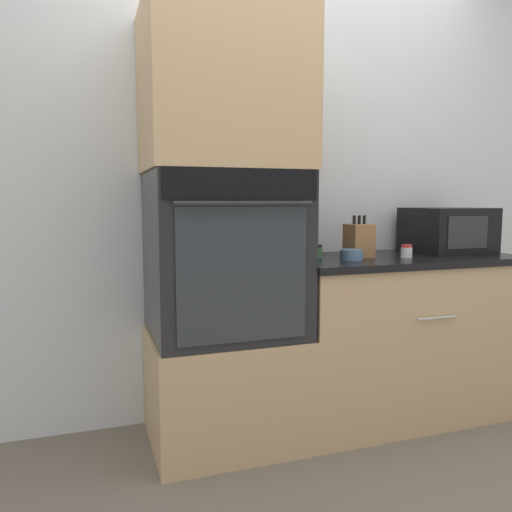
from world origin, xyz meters
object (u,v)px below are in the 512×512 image
object	(u,v)px
microwave	(447,230)
knife_block	(359,240)
wall_oven	(224,254)
condiment_jar_mid	(317,251)
condiment_jar_far	(407,251)
bowl	(351,255)
condiment_jar_near	(370,244)

from	to	relation	value
microwave	knife_block	xyz separation A→B (m)	(-0.59, -0.05, -0.04)
wall_oven	microwave	world-z (taller)	wall_oven
knife_block	condiment_jar_mid	xyz separation A→B (m)	(-0.22, 0.03, -0.05)
wall_oven	knife_block	distance (m)	0.73
wall_oven	microwave	size ratio (longest dim) A/B	1.86
condiment_jar_mid	wall_oven	bearing A→B (deg)	-174.35
microwave	condiment_jar_mid	bearing A→B (deg)	-179.01
microwave	condiment_jar_far	xyz separation A→B (m)	(-0.37, -0.15, -0.09)
microwave	bowl	size ratio (longest dim) A/B	3.64
bowl	condiment_jar_near	xyz separation A→B (m)	(0.30, 0.32, 0.02)
microwave	condiment_jar_mid	distance (m)	0.82
knife_block	condiment_jar_mid	world-z (taller)	knife_block
knife_block	microwave	bearing A→B (deg)	4.63
bowl	condiment_jar_near	world-z (taller)	condiment_jar_near
wall_oven	knife_block	world-z (taller)	wall_oven
condiment_jar_near	bowl	bearing A→B (deg)	-133.43
microwave	bowl	xyz separation A→B (m)	(-0.69, -0.15, -0.10)
wall_oven	condiment_jar_mid	bearing A→B (deg)	5.65
condiment_jar_near	condiment_jar_far	size ratio (longest dim) A/B	1.35
knife_block	condiment_jar_far	xyz separation A→B (m)	(0.22, -0.10, -0.05)
knife_block	bowl	xyz separation A→B (m)	(-0.10, -0.10, -0.06)
microwave	condiment_jar_mid	xyz separation A→B (m)	(-0.82, -0.01, -0.09)
bowl	condiment_jar_far	xyz separation A→B (m)	(0.32, -0.00, 0.01)
wall_oven	condiment_jar_mid	world-z (taller)	wall_oven
condiment_jar_near	condiment_jar_far	distance (m)	0.32
condiment_jar_near	condiment_jar_far	bearing A→B (deg)	-86.90
wall_oven	knife_block	size ratio (longest dim) A/B	3.52
condiment_jar_near	condiment_jar_mid	distance (m)	0.47
knife_block	bowl	world-z (taller)	knife_block
bowl	condiment_jar_near	distance (m)	0.44
condiment_jar_mid	condiment_jar_far	distance (m)	0.46
bowl	condiment_jar_far	size ratio (longest dim) A/B	1.67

